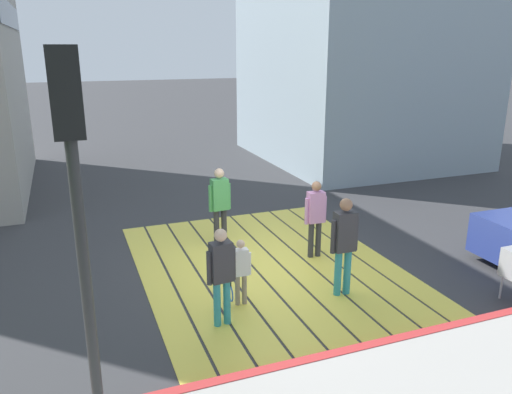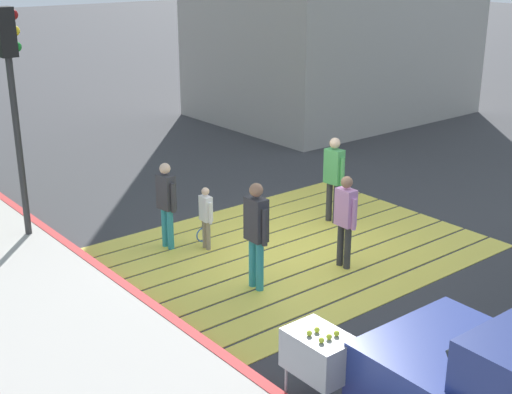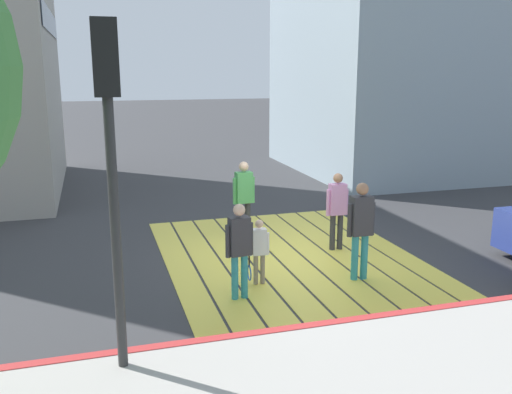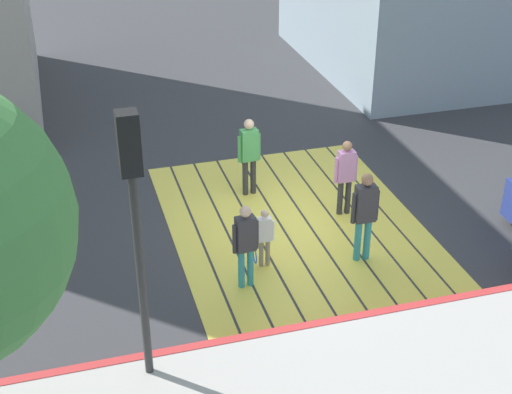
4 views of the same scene
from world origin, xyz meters
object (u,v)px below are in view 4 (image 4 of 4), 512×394
Objects in this scene: pedestrian_adult_lead at (249,151)px; pedestrian_child_with_racket at (264,235)px; traffic_light_corner at (134,198)px; pedestrian_adult_side at (246,241)px; pedestrian_adult_trailing at (365,211)px; pedestrian_teen_behind at (346,172)px.

pedestrian_adult_lead is 2.79m from pedestrian_child_with_racket.
traffic_light_corner is at bearing 133.24° from pedestrian_child_with_racket.
pedestrian_adult_side is 0.76m from pedestrian_child_with_racket.
pedestrian_adult_lead is at bearing -30.35° from traffic_light_corner.
pedestrian_adult_side is at bearing 95.54° from pedestrian_adult_trailing.
pedestrian_adult_lead is 3.38m from pedestrian_adult_side.
pedestrian_teen_behind is 1.38× the size of pedestrian_child_with_racket.
traffic_light_corner is 6.18m from pedestrian_adult_lead.
pedestrian_adult_trailing is at bearing -99.23° from pedestrian_child_with_racket.
pedestrian_adult_lead is 1.08× the size of pedestrian_adult_side.
pedestrian_child_with_racket is at bearing 123.01° from pedestrian_teen_behind.
pedestrian_teen_behind reaches higher than pedestrian_child_with_racket.
pedestrian_child_with_racket is at bearing 80.77° from pedestrian_adult_trailing.
traffic_light_corner is at bearing 128.87° from pedestrian_teen_behind.
pedestrian_teen_behind is 2.54m from pedestrian_child_with_racket.
pedestrian_adult_lead is at bearing 23.54° from pedestrian_adult_trailing.
pedestrian_adult_side is 1.37× the size of pedestrian_child_with_racket.
pedestrian_adult_side is at bearing 136.95° from pedestrian_child_with_racket.
pedestrian_adult_side is (-3.23, 0.97, -0.07)m from pedestrian_adult_lead.
pedestrian_adult_lead reaches higher than pedestrian_teen_behind.
pedestrian_adult_side reaches higher than pedestrian_child_with_racket.
pedestrian_adult_trailing is at bearing -156.46° from pedestrian_adult_lead.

